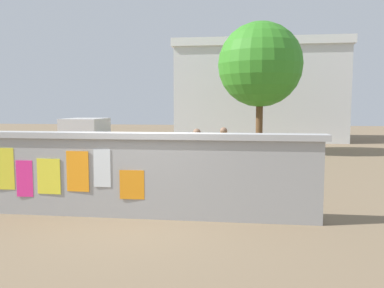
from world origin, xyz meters
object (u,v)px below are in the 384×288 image
object	(u,v)px
auto_rickshaw_truck	(115,148)
person_walking	(197,151)
bicycle_near	(159,183)
person_bystander	(224,148)
motorcycle	(264,174)
bicycle_far	(248,163)
tree_roadside	(260,65)

from	to	relation	value
auto_rickshaw_truck	person_walking	bearing A→B (deg)	-24.38
bicycle_near	person_bystander	distance (m)	2.96
auto_rickshaw_truck	bicycle_near	xyz separation A→B (m)	(2.09, -2.96, -0.54)
auto_rickshaw_truck	motorcycle	xyz separation A→B (m)	(4.72, -1.81, -0.44)
bicycle_near	motorcycle	bearing A→B (deg)	23.77
bicycle_near	person_bystander	size ratio (longest dim) A/B	1.06
bicycle_far	person_walking	xyz separation A→B (m)	(-1.48, -2.09, 0.62)
person_walking	person_bystander	size ratio (longest dim) A/B	1.00
bicycle_far	tree_roadside	world-z (taller)	tree_roadside
auto_rickshaw_truck	person_bystander	xyz separation A→B (m)	(3.56, -0.47, 0.09)
person_walking	tree_roadside	bearing A→B (deg)	75.61
motorcycle	tree_roadside	bearing A→B (deg)	88.78
bicycle_far	tree_roadside	size ratio (longest dim) A/B	0.27
bicycle_near	tree_roadside	bearing A→B (deg)	73.83
bicycle_near	person_walking	size ratio (longest dim) A/B	1.06
auto_rickshaw_truck	person_bystander	world-z (taller)	auto_rickshaw_truck
bicycle_near	tree_roadside	xyz separation A→B (m)	(2.81, 9.70, 3.81)
bicycle_far	person_walking	bearing A→B (deg)	-125.24
bicycle_near	auto_rickshaw_truck	bearing A→B (deg)	125.21
auto_rickshaw_truck	tree_roadside	xyz separation A→B (m)	(4.90, 6.74, 3.27)
auto_rickshaw_truck	person_walking	world-z (taller)	auto_rickshaw_truck
bicycle_near	person_bystander	xyz separation A→B (m)	(1.47, 2.49, 0.62)
person_walking	bicycle_far	bearing A→B (deg)	54.76
person_bystander	person_walking	bearing A→B (deg)	-131.31
person_walking	person_bystander	xyz separation A→B (m)	(0.72, 0.82, 0.00)
auto_rickshaw_truck	person_walking	size ratio (longest dim) A/B	2.23
bicycle_far	tree_roadside	distance (m)	7.07
bicycle_far	person_bystander	bearing A→B (deg)	-120.82
tree_roadside	motorcycle	bearing A→B (deg)	-91.22
auto_rickshaw_truck	person_bystander	size ratio (longest dim) A/B	2.23
auto_rickshaw_truck	motorcycle	size ratio (longest dim) A/B	1.93
auto_rickshaw_truck	bicycle_far	size ratio (longest dim) A/B	2.17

